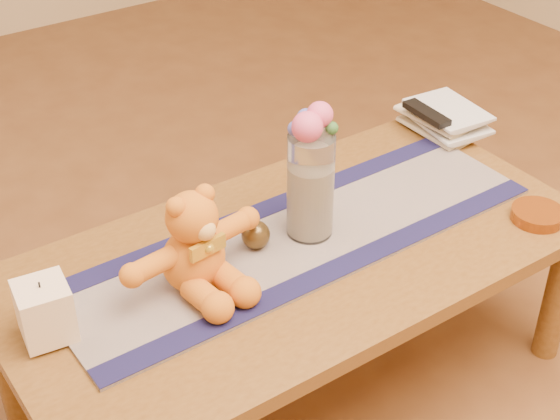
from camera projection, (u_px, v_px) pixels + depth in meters
floor at (296, 384)px, 2.20m from camera, size 5.50×5.50×0.00m
coffee_table_top at (297, 256)px, 1.95m from camera, size 1.40×0.70×0.04m
table_leg_fr at (558, 294)px, 2.19m from camera, size 0.07×0.07×0.41m
table_leg_bl at (8, 363)px, 1.98m from camera, size 0.07×0.07×0.41m
table_leg_br at (409, 195)px, 2.58m from camera, size 0.07×0.07×0.41m
persian_runner at (301, 238)px, 1.97m from camera, size 1.20×0.36×0.01m
runner_border_near at (339, 267)px, 1.87m from camera, size 1.20×0.07×0.00m
runner_border_far at (266, 208)px, 2.07m from camera, size 1.20×0.07×0.00m
teddy_bear at (192, 240)px, 1.77m from camera, size 0.36×0.31×0.22m
pillar_candle at (45, 311)px, 1.66m from camera, size 0.12×0.12×0.12m
candle_wick at (39, 285)px, 1.62m from camera, size 0.00×0.00×0.01m
glass_vase at (310, 186)px, 1.91m from camera, size 0.11×0.11×0.26m
potpourri_fill at (310, 200)px, 1.94m from camera, size 0.09×0.09×0.18m
rose_left at (307, 127)px, 1.80m from camera, size 0.07×0.07×0.07m
rose_right at (320, 115)px, 1.83m from camera, size 0.06×0.06×0.06m
blue_flower_back at (306, 118)px, 1.85m from camera, size 0.04×0.04×0.04m
blue_flower_side at (296, 129)px, 1.83m from camera, size 0.04×0.04×0.04m
leaf_sprig at (332, 128)px, 1.83m from camera, size 0.03×0.03×0.03m
bronze_ball at (256, 235)px, 1.92m from camera, size 0.09×0.09×0.07m
book_bottom at (422, 135)px, 2.37m from camera, size 0.17×0.22×0.02m
book_lower at (425, 129)px, 2.36m from camera, size 0.19×0.24×0.02m
book_upper at (421, 123)px, 2.35m from camera, size 0.18×0.23×0.02m
book_top at (425, 117)px, 2.34m from camera, size 0.19×0.24×0.02m
tv_remote at (427, 113)px, 2.32m from camera, size 0.05×0.16×0.02m
amber_dish at (537, 215)px, 2.03m from camera, size 0.13×0.13×0.03m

